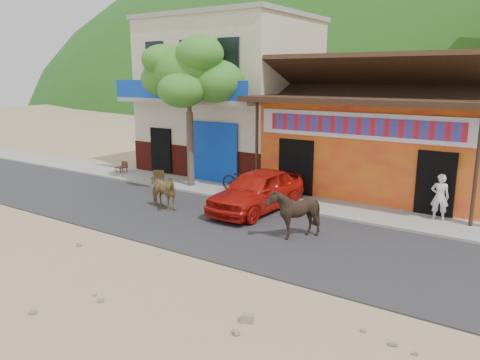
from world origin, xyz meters
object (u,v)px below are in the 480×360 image
(cow_dark, at_px, (293,213))
(pedestrian, at_px, (440,197))
(tree, at_px, (189,112))
(scooter, at_px, (244,180))
(cow_tan, at_px, (162,192))
(red_car, at_px, (257,190))
(cafe_chair_right, at_px, (157,172))
(cafe_chair_left, at_px, (121,162))

(cow_dark, relative_size, pedestrian, 0.99)
(pedestrian, bearing_deg, tree, -6.15)
(tree, distance_m, cow_dark, 7.47)
(scooter, bearing_deg, cow_tan, 156.00)
(red_car, height_order, cafe_chair_right, red_car)
(cow_tan, bearing_deg, tree, 31.29)
(pedestrian, bearing_deg, red_car, 10.75)
(tree, height_order, scooter, tree)
(pedestrian, bearing_deg, cow_dark, 40.73)
(cow_tan, relative_size, cafe_chair_left, 1.54)
(scooter, height_order, pedestrian, pedestrian)
(red_car, relative_size, cafe_chair_left, 4.42)
(pedestrian, bearing_deg, cafe_chair_right, -4.07)
(red_car, bearing_deg, cafe_chair_left, 171.53)
(cow_dark, bearing_deg, pedestrian, 128.50)
(pedestrian, bearing_deg, cafe_chair_left, -8.38)
(red_car, height_order, scooter, red_car)
(cow_tan, xyz_separation_m, pedestrian, (8.20, 3.72, 0.21))
(cow_dark, bearing_deg, scooter, -142.83)
(cafe_chair_left, xyz_separation_m, cafe_chair_right, (3.00, -0.72, 0.02))
(red_car, distance_m, cafe_chair_left, 8.61)
(tree, distance_m, pedestrian, 9.74)
(tree, relative_size, pedestrian, 4.07)
(cow_dark, xyz_separation_m, cafe_chair_left, (-10.76, 3.36, -0.18))
(cow_dark, height_order, red_car, cow_dark)
(cow_dark, xyz_separation_m, pedestrian, (3.10, 3.83, 0.09))
(cafe_chair_left, bearing_deg, pedestrian, 9.87)
(red_car, distance_m, pedestrian, 5.78)
(red_car, xyz_separation_m, cafe_chair_left, (-8.46, 1.61, -0.16))
(cow_dark, relative_size, scooter, 0.76)
(pedestrian, distance_m, cafe_chair_left, 13.86)
(pedestrian, xyz_separation_m, cafe_chair_right, (-10.85, -1.19, -0.25))
(tree, xyz_separation_m, red_car, (4.06, -1.39, -2.37))
(pedestrian, relative_size, cafe_chair_right, 1.51)
(cafe_chair_right, bearing_deg, scooter, -19.19)
(cow_tan, height_order, cafe_chair_right, cow_tan)
(cafe_chair_left, bearing_deg, cow_dark, -9.41)
(cafe_chair_right, bearing_deg, cow_dark, -46.98)
(cow_dark, height_order, pedestrian, pedestrian)
(pedestrian, bearing_deg, cow_tan, 14.10)
(tree, xyz_separation_m, cow_dark, (6.36, -3.14, -2.35))
(cafe_chair_left, height_order, cafe_chair_right, cafe_chair_right)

